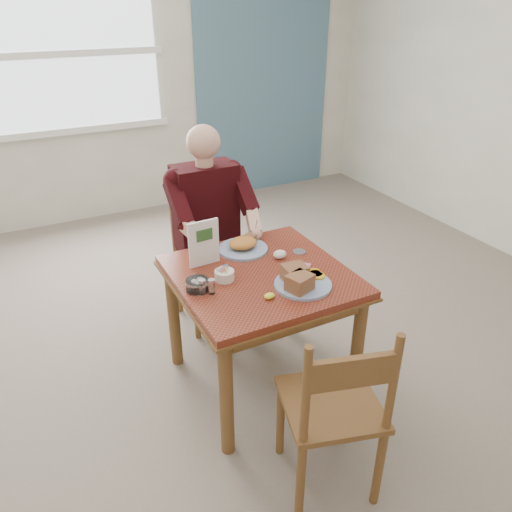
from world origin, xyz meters
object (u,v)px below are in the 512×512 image
chair_near (334,409)px  table (261,290)px  chair_far (207,256)px  diner (210,216)px  far_plate (243,245)px  near_plate (300,280)px

chair_near → table: bearing=86.4°
chair_far → diner: bearing=-90.0°
far_plate → table: bearing=-96.8°
table → diner: diner is taller
chair_near → diner: size_ratio=0.69×
chair_far → far_plate: chair_far is taller
chair_far → diner: (0.00, -0.09, 0.33)m
near_plate → chair_far: bearing=96.5°
chair_far → far_plate: 0.59m
diner → near_plate: diner is taller
near_plate → far_plate: near_plate is taller
chair_near → far_plate: chair_near is taller
chair_near → diner: diner is taller
table → chair_near: 0.81m
chair_near → near_plate: chair_near is taller
table → far_plate: 0.32m
table → diner: 0.73m
table → chair_near: (-0.05, -0.79, -0.16)m
chair_near → near_plate: bearing=74.1°
chair_near → diner: bearing=88.1°
near_plate → diner: bearing=97.1°
diner → table: bearing=-90.0°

